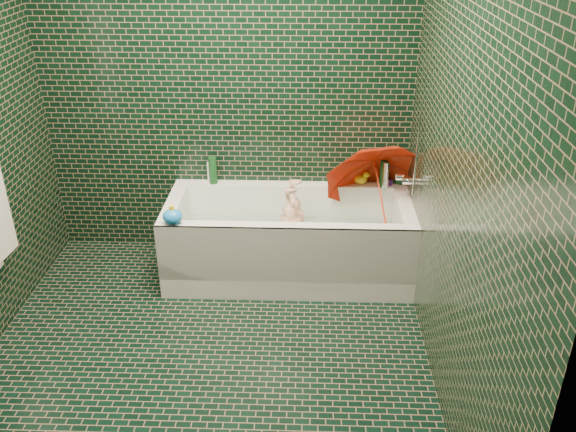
{
  "coord_description": "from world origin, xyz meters",
  "views": [
    {
      "loc": [
        0.58,
        -2.72,
        2.39
      ],
      "look_at": [
        0.45,
        0.82,
        0.55
      ],
      "focal_mm": 38.0,
      "sensor_mm": 36.0,
      "label": 1
    }
  ],
  "objects_px": {
    "bathtub": "(289,247)",
    "bath_toy": "(173,216)",
    "child": "(296,237)",
    "umbrella": "(380,194)",
    "rubber_duck": "(362,178)"
  },
  "relations": [
    {
      "from": "rubber_duck",
      "to": "bathtub",
      "type": "bearing_deg",
      "value": -123.87
    },
    {
      "from": "bathtub",
      "to": "rubber_duck",
      "type": "bearing_deg",
      "value": 33.94
    },
    {
      "from": "umbrella",
      "to": "bathtub",
      "type": "bearing_deg",
      "value": -175.15
    },
    {
      "from": "bath_toy",
      "to": "child",
      "type": "bearing_deg",
      "value": 20.49
    },
    {
      "from": "bathtub",
      "to": "bath_toy",
      "type": "relative_size",
      "value": 13.12
    },
    {
      "from": "child",
      "to": "rubber_duck",
      "type": "relative_size",
      "value": 6.06
    },
    {
      "from": "bathtub",
      "to": "umbrella",
      "type": "height_order",
      "value": "umbrella"
    },
    {
      "from": "rubber_duck",
      "to": "bath_toy",
      "type": "bearing_deg",
      "value": -129.92
    },
    {
      "from": "child",
      "to": "umbrella",
      "type": "distance_m",
      "value": 0.65
    },
    {
      "from": "rubber_duck",
      "to": "child",
      "type": "bearing_deg",
      "value": -118.62
    },
    {
      "from": "child",
      "to": "umbrella",
      "type": "relative_size",
      "value": 1.1
    },
    {
      "from": "bath_toy",
      "to": "umbrella",
      "type": "bearing_deg",
      "value": 16.98
    },
    {
      "from": "bathtub",
      "to": "bath_toy",
      "type": "distance_m",
      "value": 0.89
    },
    {
      "from": "umbrella",
      "to": "rubber_duck",
      "type": "relative_size",
      "value": 5.52
    },
    {
      "from": "bathtub",
      "to": "child",
      "type": "relative_size",
      "value": 2.15
    }
  ]
}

